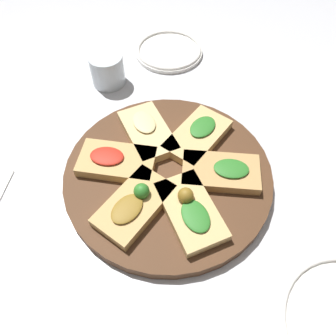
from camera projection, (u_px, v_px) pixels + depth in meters
name	position (u px, v px, depth m)	size (l,w,h in m)	color
ground_plane	(168.00, 178.00, 0.65)	(3.00, 3.00, 0.00)	silver
serving_board	(168.00, 175.00, 0.64)	(0.40, 0.40, 0.02)	#51331E
focaccia_slice_0	(190.00, 210.00, 0.57)	(0.16, 0.16, 0.04)	#DBB775
focaccia_slice_1	(221.00, 172.00, 0.62)	(0.11, 0.16, 0.03)	tan
focaccia_slice_2	(198.00, 136.00, 0.67)	(0.16, 0.12, 0.03)	#DBB775
focaccia_slice_3	(147.00, 132.00, 0.68)	(0.16, 0.16, 0.03)	#E5C689
focaccia_slice_4	(116.00, 161.00, 0.63)	(0.11, 0.16, 0.03)	tan
focaccia_slice_5	(135.00, 204.00, 0.57)	(0.16, 0.12, 0.04)	tan
plate_left	(169.00, 51.00, 0.88)	(0.18, 0.18, 0.02)	white
water_glass	(107.00, 70.00, 0.79)	(0.08, 0.08, 0.08)	silver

